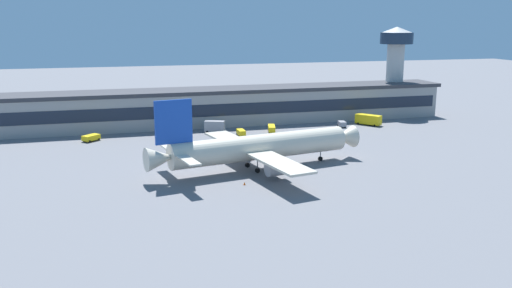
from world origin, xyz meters
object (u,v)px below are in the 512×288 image
Objects in this scene: airliner at (257,147)px; stair_truck at (215,126)px; catering_truck at (180,126)px; follow_me_car at (241,132)px; baggage_tug at (342,124)px; pushback_tractor at (91,138)px; control_tower at (395,60)px; fuel_truck at (368,119)px; belt_loader at (272,128)px; traffic_cone_0 at (244,184)px.

airliner is 8.11× the size of stair_truck.
catering_truck is 18.68m from follow_me_car.
stair_truck is at bearing 176.22° from baggage_tug.
airliner is at bearing -88.77° from stair_truck.
stair_truck is 1.22× the size of pushback_tractor.
fuel_truck is at bearing -137.00° from control_tower.
stair_truck is at bearing 3.89° from pushback_tractor.
pushback_tractor is (-76.96, 0.23, -0.04)m from baggage_tug.
baggage_tug is at bearing 45.94° from airliner.
pushback_tractor is at bearing -176.11° from stair_truck.
baggage_tug is at bearing -146.43° from control_tower.
airliner is at bearing -138.73° from control_tower.
belt_loader reaches higher than follow_me_car.
follow_me_car is at bearing -25.30° from catering_truck.
control_tower reaches higher than fuel_truck.
stair_truck is at bearing -166.67° from control_tower.
stair_truck is (-0.94, 43.80, -3.22)m from airliner.
airliner is 81.88× the size of traffic_cone_0.
traffic_cone_0 is at bearing -103.28° from follow_me_car.
control_tower is at bearing 20.40° from follow_me_car.
airliner is at bearing -111.63° from belt_loader.
catering_truck is at bearing 170.43° from belt_loader.
pushback_tractor is 42.82m from follow_me_car.
pushback_tractor is 60.88m from traffic_cone_0.
pushback_tractor is at bearing 178.69° from belt_loader.
fuel_truck is at bearing 40.58° from airliner.
airliner is at bearing 61.73° from traffic_cone_0.
stair_truck is at bearing 167.69° from belt_loader.
catering_truck is (-10.50, 0.93, 0.31)m from stair_truck.
traffic_cone_0 is (31.34, -52.18, -0.73)m from pushback_tractor.
stair_truck is 0.88× the size of catering_truck.
fuel_truck is (33.62, 2.29, 0.73)m from belt_loader.
catering_truck reaches higher than baggage_tug.
follow_me_car is at bearing -47.94° from stair_truck.
control_tower reaches higher than traffic_cone_0.
baggage_tug is at bearing -172.35° from fuel_truck.
pushback_tractor is at bearing -179.29° from fuel_truck.
belt_loader reaches higher than baggage_tug.
control_tower reaches higher than follow_me_car.
stair_truck is at bearing -5.08° from catering_truck.
fuel_truck is 1.92× the size of follow_me_car.
airliner reaches higher than follow_me_car.
follow_me_car is at bearing 81.63° from airliner.
stair_truck is at bearing 91.23° from airliner.
traffic_cone_0 is at bearing -118.27° from airliner.
pushback_tractor is at bearing -172.48° from catering_truck.
control_tower is 31.59m from fuel_truck.
fuel_truck reaches higher than belt_loader.
airliner reaches higher than belt_loader.
stair_truck reaches higher than traffic_cone_0.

